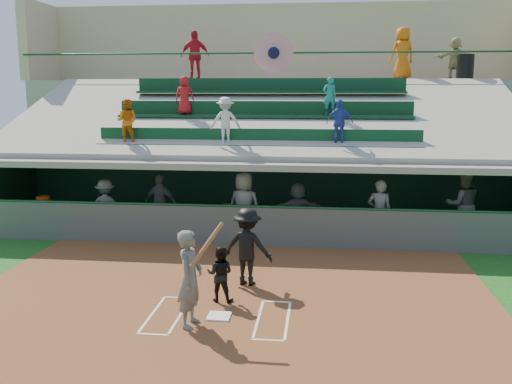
# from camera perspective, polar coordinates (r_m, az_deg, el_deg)

# --- Properties ---
(ground) EXTENTS (100.00, 100.00, 0.00)m
(ground) POSITION_cam_1_polar(r_m,az_deg,el_deg) (11.07, -3.72, -12.46)
(ground) COLOR #185016
(ground) RESTS_ON ground
(dirt_slab) EXTENTS (11.00, 9.00, 0.02)m
(dirt_slab) POSITION_cam_1_polar(r_m,az_deg,el_deg) (11.52, -3.27, -11.46)
(dirt_slab) COLOR brown
(dirt_slab) RESTS_ON ground
(home_plate) EXTENTS (0.43, 0.43, 0.03)m
(home_plate) POSITION_cam_1_polar(r_m,az_deg,el_deg) (11.06, -3.72, -12.29)
(home_plate) COLOR white
(home_plate) RESTS_ON dirt_slab
(batters_box_chalk) EXTENTS (2.65, 1.85, 0.01)m
(batters_box_chalk) POSITION_cam_1_polar(r_m,az_deg,el_deg) (11.06, -3.72, -12.35)
(batters_box_chalk) COLOR white
(batters_box_chalk) RESTS_ON dirt_slab
(dugout_floor) EXTENTS (16.00, 3.50, 0.04)m
(dugout_floor) POSITION_cam_1_polar(r_m,az_deg,el_deg) (17.42, 0.24, -3.84)
(dugout_floor) COLOR gray
(dugout_floor) RESTS_ON ground
(concourse_slab) EXTENTS (20.00, 3.00, 4.60)m
(concourse_slab) POSITION_cam_1_polar(r_m,az_deg,el_deg) (23.70, 2.05, 5.52)
(concourse_slab) COLOR gray
(concourse_slab) RESTS_ON ground
(grandstand) EXTENTS (20.40, 10.40, 7.80)m
(grandstand) POSITION_cam_1_polar(r_m,az_deg,el_deg) (20.74, 1.37, 4.73)
(grandstand) COLOR #4F5550
(grandstand) RESTS_ON ground
(batter_at_plate) EXTENTS (0.88, 0.77, 1.95)m
(batter_at_plate) POSITION_cam_1_polar(r_m,az_deg,el_deg) (10.43, -6.59, -8.56)
(batter_at_plate) COLOR #535450
(batter_at_plate) RESTS_ON dirt_slab
(catcher) EXTENTS (0.58, 0.46, 1.14)m
(catcher) POSITION_cam_1_polar(r_m,az_deg,el_deg) (11.65, -3.61, -8.18)
(catcher) COLOR black
(catcher) RESTS_ON dirt_slab
(home_umpire) EXTENTS (1.21, 0.85, 1.71)m
(home_umpire) POSITION_cam_1_polar(r_m,az_deg,el_deg) (12.52, -0.86, -5.47)
(home_umpire) COLOR black
(home_umpire) RESTS_ON dirt_slab
(dugout_bench) EXTENTS (14.96, 6.39, 0.48)m
(dugout_bench) POSITION_cam_1_polar(r_m,az_deg,el_deg) (18.64, 0.72, -2.07)
(dugout_bench) COLOR brown
(dugout_bench) RESTS_ON dugout_floor
(white_table) EXTENTS (0.92, 0.81, 0.68)m
(white_table) POSITION_cam_1_polar(r_m,az_deg,el_deg) (18.33, -20.31, -2.63)
(white_table) COLOR white
(white_table) RESTS_ON dugout_floor
(water_cooler) EXTENTS (0.41, 0.41, 0.41)m
(water_cooler) POSITION_cam_1_polar(r_m,az_deg,el_deg) (18.16, -20.50, -1.02)
(water_cooler) COLOR #E74C0D
(water_cooler) RESTS_ON white_table
(dugout_player_a) EXTENTS (1.14, 0.80, 1.61)m
(dugout_player_a) POSITION_cam_1_polar(r_m,az_deg,el_deg) (17.41, -14.79, -1.41)
(dugout_player_a) COLOR #60635D
(dugout_player_a) RESTS_ON dugout_floor
(dugout_player_b) EXTENTS (1.08, 0.61, 1.74)m
(dugout_player_b) POSITION_cam_1_polar(r_m,az_deg,el_deg) (17.19, -9.51, -1.13)
(dugout_player_b) COLOR #565954
(dugout_player_b) RESTS_ON dugout_floor
(dugout_player_c) EXTENTS (1.09, 0.86, 1.94)m
(dugout_player_c) POSITION_cam_1_polar(r_m,az_deg,el_deg) (16.09, -1.19, -1.40)
(dugout_player_c) COLOR #61645E
(dugout_player_c) RESTS_ON dugout_floor
(dugout_player_d) EXTENTS (1.53, 0.82, 1.57)m
(dugout_player_d) POSITION_cam_1_polar(r_m,az_deg,el_deg) (16.54, 4.16, -1.76)
(dugout_player_d) COLOR #5D605A
(dugout_player_d) RESTS_ON dugout_floor
(dugout_player_e) EXTENTS (0.70, 0.50, 1.80)m
(dugout_player_e) POSITION_cam_1_polar(r_m,az_deg,el_deg) (15.97, 12.23, -1.99)
(dugout_player_e) COLOR #5D605A
(dugout_player_e) RESTS_ON dugout_floor
(dugout_player_f) EXTENTS (1.00, 0.80, 1.97)m
(dugout_player_f) POSITION_cam_1_polar(r_m,az_deg,el_deg) (17.21, 19.95, -1.21)
(dugout_player_f) COLOR #5A5C57
(dugout_player_f) RESTS_ON dugout_floor
(trash_bin) EXTENTS (0.62, 0.62, 0.92)m
(trash_bin) POSITION_cam_1_polar(r_m,az_deg,el_deg) (22.95, 20.19, 11.65)
(trash_bin) COLOR black
(trash_bin) RESTS_ON concourse_slab
(concourse_staff_a) EXTENTS (1.24, 0.89, 1.96)m
(concourse_staff_a) POSITION_cam_1_polar(r_m,az_deg,el_deg) (23.49, -6.10, 13.43)
(concourse_staff_a) COLOR red
(concourse_staff_a) RESTS_ON concourse_slab
(concourse_staff_b) EXTENTS (1.13, 0.95, 1.98)m
(concourse_staff_b) POSITION_cam_1_polar(r_m,az_deg,el_deg) (23.05, 14.43, 13.27)
(concourse_staff_b) COLOR #D05E0C
(concourse_staff_b) RESTS_ON concourse_slab
(concourse_staff_c) EXTENTS (1.57, 0.79, 1.62)m
(concourse_staff_c) POSITION_cam_1_polar(r_m,az_deg,el_deg) (23.74, 19.26, 12.49)
(concourse_staff_c) COLOR tan
(concourse_staff_c) RESTS_ON concourse_slab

